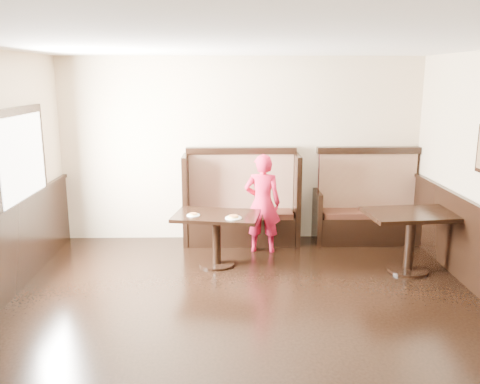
{
  "coord_description": "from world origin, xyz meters",
  "views": [
    {
      "loc": [
        -0.19,
        -4.23,
        2.52
      ],
      "look_at": [
        -0.04,
        2.35,
        1.0
      ],
      "focal_mm": 38.0,
      "sensor_mm": 36.0,
      "label": 1
    }
  ],
  "objects_px": {
    "table_main": "(217,226)",
    "child": "(262,203)",
    "table_neighbor": "(411,227)",
    "booth_main": "(241,208)",
    "booth_neighbor": "(367,210)"
  },
  "relations": [
    {
      "from": "table_main",
      "to": "child",
      "type": "height_order",
      "value": "child"
    },
    {
      "from": "table_neighbor",
      "to": "table_main",
      "type": "bearing_deg",
      "value": 167.68
    },
    {
      "from": "table_main",
      "to": "table_neighbor",
      "type": "relative_size",
      "value": 1.0
    },
    {
      "from": "child",
      "to": "booth_main",
      "type": "bearing_deg",
      "value": -51.59
    },
    {
      "from": "booth_neighbor",
      "to": "child",
      "type": "height_order",
      "value": "booth_neighbor"
    },
    {
      "from": "booth_main",
      "to": "table_main",
      "type": "distance_m",
      "value": 1.07
    },
    {
      "from": "table_main",
      "to": "table_neighbor",
      "type": "height_order",
      "value": "table_neighbor"
    },
    {
      "from": "table_neighbor",
      "to": "booth_neighbor",
      "type": "bearing_deg",
      "value": 93.33
    },
    {
      "from": "table_main",
      "to": "table_neighbor",
      "type": "bearing_deg",
      "value": 3.65
    },
    {
      "from": "table_main",
      "to": "child",
      "type": "relative_size",
      "value": 0.85
    },
    {
      "from": "booth_main",
      "to": "table_neighbor",
      "type": "bearing_deg",
      "value": -30.68
    },
    {
      "from": "booth_neighbor",
      "to": "table_main",
      "type": "bearing_deg",
      "value": -156.36
    },
    {
      "from": "table_neighbor",
      "to": "child",
      "type": "xyz_separation_m",
      "value": [
        -1.87,
        0.82,
        0.12
      ]
    },
    {
      "from": "booth_neighbor",
      "to": "child",
      "type": "relative_size",
      "value": 1.15
    },
    {
      "from": "booth_main",
      "to": "booth_neighbor",
      "type": "height_order",
      "value": "same"
    }
  ]
}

